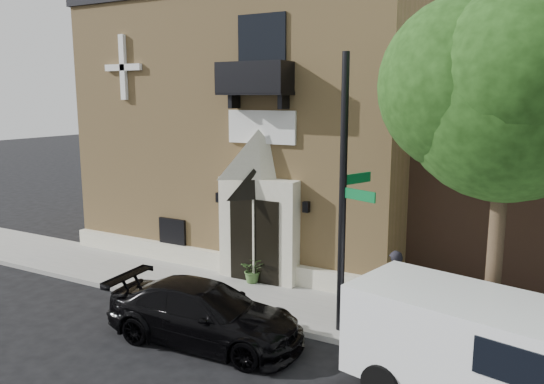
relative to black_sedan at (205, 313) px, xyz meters
The scene contains 10 objects.
ground 1.53m from the black_sedan, 85.55° to the left, with size 120.00×120.00×0.00m, color black.
sidewalk 3.12m from the black_sedan, 68.81° to the left, with size 42.00×3.00×0.15m, color gray.
church 10.50m from the black_sedan, 107.21° to the left, with size 12.20×11.01×9.30m.
street_tree_left 8.19m from the black_sedan, 15.47° to the left, with size 4.97×4.38×7.77m.
black_sedan is the anchor object (origin of this frame).
cargo_van 6.60m from the black_sedan, ahead, with size 5.64×3.22×2.17m.
street_sign 4.34m from the black_sedan, 35.01° to the left, with size 1.00×1.28×6.66m.
fire_hydrant 7.09m from the black_sedan, 15.63° to the left, with size 0.48×0.38×0.84m.
planter 3.85m from the black_sedan, 103.39° to the left, with size 0.73×0.63×0.81m, color #466C33.
pedestrian_near 4.80m from the black_sedan, 39.46° to the left, with size 0.68×0.45×1.86m, color black.
Camera 1 is at (7.06, -11.00, 5.80)m, focal length 35.00 mm.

